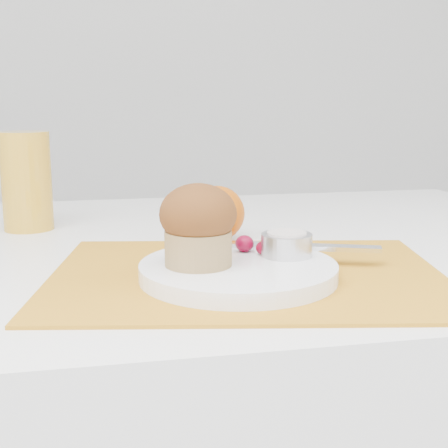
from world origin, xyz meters
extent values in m
cube|color=orange|center=(0.02, -0.14, 0.75)|extent=(0.50, 0.40, 0.00)
cylinder|color=white|center=(0.01, -0.15, 0.76)|extent=(0.25, 0.25, 0.02)
cylinder|color=#BBBABF|center=(0.07, -0.13, 0.78)|extent=(0.07, 0.07, 0.03)
cylinder|color=beige|center=(0.07, -0.13, 0.80)|extent=(0.05, 0.05, 0.01)
ellipsoid|color=#550217|center=(0.03, -0.11, 0.78)|extent=(0.02, 0.02, 0.02)
ellipsoid|color=#520212|center=(0.05, -0.12, 0.78)|extent=(0.02, 0.02, 0.02)
cube|color=silver|center=(0.08, -0.10, 0.77)|extent=(0.22, 0.09, 0.01)
sphere|color=#CA5A07|center=(0.02, 0.05, 0.79)|extent=(0.08, 0.08, 0.08)
cylinder|color=gold|center=(-0.25, 0.18, 0.83)|extent=(0.08, 0.08, 0.15)
cylinder|color=#A1814E|center=(-0.04, -0.15, 0.79)|extent=(0.09, 0.09, 0.04)
ellipsoid|color=#3B1D0A|center=(-0.04, -0.15, 0.83)|extent=(0.08, 0.08, 0.07)
camera|label=1|loc=(-0.14, -0.81, 0.95)|focal=50.00mm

